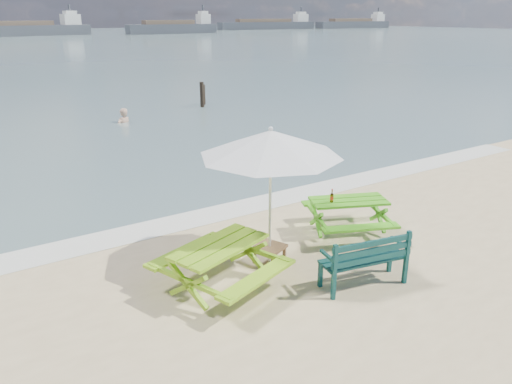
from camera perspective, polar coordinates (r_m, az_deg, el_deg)
foam_strip at (r=11.45m, az=-4.37°, el=-2.42°), size 22.00×0.90×0.01m
picnic_table_left at (r=8.28m, az=-4.13°, el=-8.62°), size 2.18×2.30×0.80m
picnic_table_right at (r=10.47m, az=10.44°, el=-2.82°), size 2.09×2.18×0.73m
park_bench at (r=8.61m, az=12.13°, el=-8.64°), size 1.55×0.78×0.92m
side_table at (r=9.20m, az=1.55°, el=-7.03°), size 0.65×0.65×0.32m
patio_umbrella at (r=8.47m, az=1.68°, el=5.58°), size 3.26×3.26×2.47m
beer_bottle at (r=10.12m, az=8.65°, el=-0.66°), size 0.07×0.07×0.27m
swimmer at (r=22.03m, az=-14.80°, el=6.84°), size 0.79×0.64×1.87m
mooring_pilings at (r=25.15m, az=-6.11°, el=10.79°), size 0.59×0.79×1.42m
cargo_ships at (r=137.30m, az=-8.65°, el=18.16°), size 149.50×34.03×4.40m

